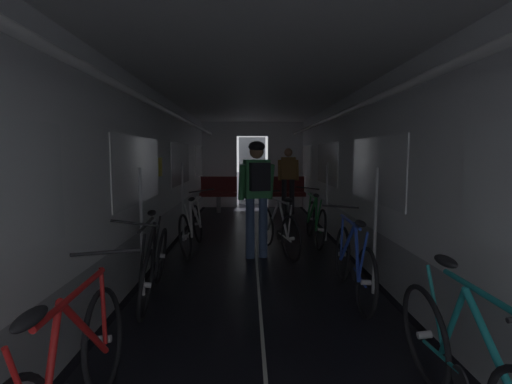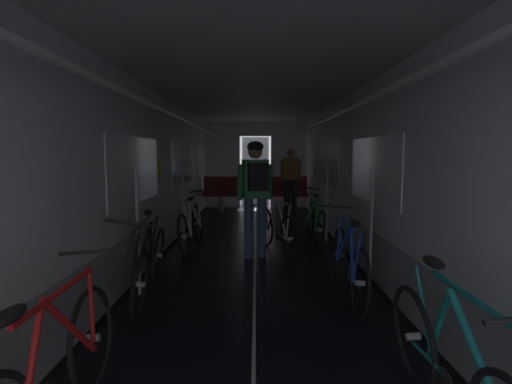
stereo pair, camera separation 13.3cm
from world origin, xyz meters
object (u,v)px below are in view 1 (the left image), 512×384
object	(u,v)px
bicycle_green	(315,221)
bicycle_white	(192,227)
bench_seat_far_right	(286,191)
bench_seat_far_left	(219,191)
bicycle_red	(69,379)
person_cyclist_aisle	(257,186)
bicycle_blue	(353,262)
bicycle_silver_in_aisle	(278,229)
bicycle_black	(154,264)
person_standing_near_bench	(288,176)
bicycle_teal	(468,370)

from	to	relation	value
bicycle_green	bicycle_white	xyz separation A→B (m)	(-2.06, -0.44, -0.00)
bench_seat_far_right	bench_seat_far_left	bearing A→B (deg)	180.00
bicycle_red	person_cyclist_aisle	distance (m)	3.88
bicycle_blue	bicycle_silver_in_aisle	size ratio (longest dim) A/B	1.04
bench_seat_far_left	bicycle_green	size ratio (longest dim) A/B	0.58
bench_seat_far_right	person_cyclist_aisle	xyz separation A→B (m)	(-0.89, -4.49, 0.50)
bicycle_red	bicycle_blue	world-z (taller)	same
bicycle_green	bicycle_white	bearing A→B (deg)	-167.91
bicycle_black	bench_seat_far_right	bearing A→B (deg)	71.61
bicycle_red	bicycle_white	world-z (taller)	bicycle_white
bench_seat_far_left	person_standing_near_bench	bearing A→B (deg)	-11.79
bicycle_black	bicycle_silver_in_aisle	size ratio (longest dim) A/B	1.04
bicycle_white	bicycle_silver_in_aisle	bearing A→B (deg)	-9.33
bicycle_green	person_standing_near_bench	world-z (taller)	person_standing_near_bench
bicycle_green	person_standing_near_bench	distance (m)	3.24
bicycle_green	bicycle_teal	xyz separation A→B (m)	(0.03, -4.56, 0.00)
bench_seat_far_left	bench_seat_far_right	bearing A→B (deg)	0.00
bicycle_teal	bicycle_white	bearing A→B (deg)	116.91
bicycle_teal	person_cyclist_aisle	world-z (taller)	person_cyclist_aisle
bicycle_blue	bicycle_red	bearing A→B (deg)	-134.53
bicycle_black	bicycle_red	size ratio (longest dim) A/B	1.00
bench_seat_far_left	bicycle_silver_in_aisle	xyz separation A→B (m)	(1.24, -4.23, -0.18)
person_standing_near_bench	bicycle_black	bearing A→B (deg)	-109.54
bench_seat_far_right	bicycle_silver_in_aisle	distance (m)	4.27
bicycle_blue	person_cyclist_aisle	distance (m)	1.99
bicycle_blue	person_standing_near_bench	world-z (taller)	person_standing_near_bench
bicycle_green	bicycle_red	xyz separation A→B (m)	(-2.09, -4.60, 0.00)
bench_seat_far_left	person_standing_near_bench	world-z (taller)	person_standing_near_bench
bicycle_green	bicycle_white	distance (m)	2.11
bicycle_green	bicycle_blue	bearing A→B (deg)	-90.79
bicycle_white	bicycle_green	bearing A→B (deg)	12.09
bicycle_black	person_cyclist_aisle	xyz separation A→B (m)	(1.13, 1.58, 0.69)
bicycle_green	person_cyclist_aisle	xyz separation A→B (m)	(-1.03, -0.93, 0.69)
bicycle_blue	person_cyclist_aisle	size ratio (longest dim) A/B	0.98
bicycle_black	bicycle_teal	distance (m)	3.00
person_standing_near_bench	bicycle_blue	bearing A→B (deg)	-88.95
bench_seat_far_left	person_cyclist_aisle	bearing A→B (deg)	-78.50
bench_seat_far_left	bicycle_teal	bearing A→B (deg)	-76.35
bicycle_red	bicycle_blue	xyz separation A→B (m)	(2.05, 2.09, -0.00)
bicycle_black	bicycle_silver_in_aisle	distance (m)	2.36
bicycle_red	bench_seat_far_right	bearing A→B (deg)	76.59
bicycle_teal	bicycle_red	xyz separation A→B (m)	(-2.12, -0.04, 0.00)
bicycle_green	bicycle_silver_in_aisle	bearing A→B (deg)	-136.43
person_cyclist_aisle	bicycle_silver_in_aisle	size ratio (longest dim) A/B	1.06
bicycle_silver_in_aisle	bicycle_black	bearing A→B (deg)	-128.32
bicycle_red	person_cyclist_aisle	xyz separation A→B (m)	(1.06, 3.66, 0.69)
bicycle_blue	bicycle_green	bearing A→B (deg)	89.21
bench_seat_far_left	bicycle_black	size ratio (longest dim) A/B	0.58
person_standing_near_bench	bicycle_green	bearing A→B (deg)	-87.49
bicycle_teal	person_cyclist_aisle	xyz separation A→B (m)	(-1.06, 3.63, 0.69)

